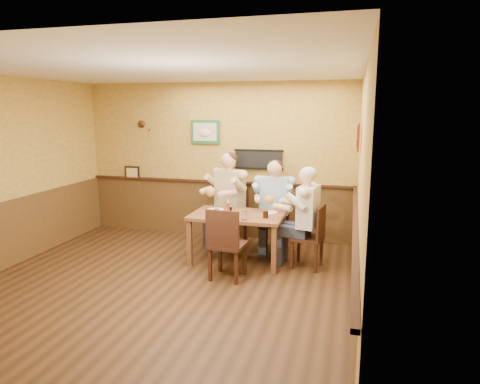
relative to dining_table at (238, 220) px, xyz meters
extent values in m
plane|color=#301D0E|center=(-0.74, -1.22, -0.66)|extent=(5.00, 5.00, 0.00)
cube|color=silver|center=(-0.74, -1.22, 2.14)|extent=(5.00, 5.00, 0.02)
cube|color=gold|center=(-0.74, 1.28, 0.74)|extent=(5.00, 0.02, 2.80)
cube|color=gold|center=(-0.74, -3.72, 0.74)|extent=(5.00, 0.02, 2.80)
cube|color=gold|center=(1.76, -1.22, 0.74)|extent=(0.02, 5.00, 2.80)
cube|color=brown|center=(-0.74, 1.26, -0.16)|extent=(5.00, 0.02, 1.00)
cube|color=brown|center=(1.74, -1.22, -0.16)|extent=(0.02, 5.00, 1.00)
cube|color=black|center=(0.05, 1.24, 0.79)|extent=(0.88, 0.03, 0.34)
cube|color=#21602E|center=(-0.94, 1.24, 1.26)|extent=(0.54, 0.03, 0.42)
cube|color=black|center=(-2.44, 1.24, 0.46)|extent=(0.30, 0.03, 0.26)
cube|color=maroon|center=(1.72, -0.17, 1.29)|extent=(0.03, 0.48, 0.36)
cube|color=brown|center=(0.00, 0.00, 0.07)|extent=(1.40, 0.90, 0.05)
cube|color=brown|center=(-0.64, -0.39, -0.31)|extent=(0.07, 0.07, 0.70)
cube|color=brown|center=(0.64, -0.39, -0.31)|extent=(0.07, 0.07, 0.70)
cube|color=brown|center=(-0.64, 0.39, -0.31)|extent=(0.07, 0.07, 0.70)
cube|color=brown|center=(0.64, 0.39, -0.31)|extent=(0.07, 0.07, 0.70)
cylinder|color=white|center=(-0.24, -0.30, 0.16)|extent=(0.11, 0.11, 0.13)
cylinder|color=silver|center=(0.19, -0.33, 0.16)|extent=(0.11, 0.11, 0.13)
cylinder|color=black|center=(0.46, -0.14, 0.14)|extent=(0.08, 0.08, 0.11)
cylinder|color=#B72B13|center=(-0.14, -0.05, 0.19)|extent=(0.06, 0.06, 0.20)
cylinder|color=silver|center=(-0.13, 0.06, 0.14)|extent=(0.05, 0.05, 0.09)
cylinder|color=black|center=(-0.11, 0.01, 0.14)|extent=(0.04, 0.04, 0.10)
cylinder|color=white|center=(-0.40, 0.13, 0.10)|extent=(0.33, 0.33, 0.02)
cylinder|color=white|center=(0.47, 0.19, 0.10)|extent=(0.22, 0.22, 0.01)
camera|label=1|loc=(1.66, -6.12, 1.63)|focal=32.00mm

